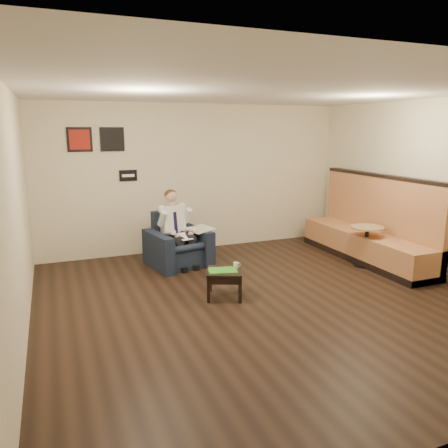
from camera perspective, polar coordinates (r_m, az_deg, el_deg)
name	(u,v)px	position (r m, az deg, el deg)	size (l,w,h in m)	color
ground	(265,301)	(6.13, 5.40, -10.04)	(6.00, 6.00, 0.00)	black
wall_back	(196,178)	(8.50, -3.69, 6.01)	(6.00, 0.02, 2.80)	#F1E7C5
wall_left	(15,218)	(5.13, -25.60, 0.69)	(0.02, 6.00, 2.80)	#F1E7C5
wall_right	(439,190)	(7.60, 26.25, 4.03)	(0.02, 6.00, 2.80)	#F1E7C5
ceiling	(270,90)	(5.70, 5.99, 17.00)	(6.00, 6.00, 0.02)	white
seating_sign	(128,176)	(8.17, -12.41, 6.20)	(0.32, 0.02, 0.20)	black
art_print_left	(80,140)	(8.04, -18.35, 10.43)	(0.42, 0.03, 0.42)	#A51F14
art_print_right	(112,139)	(8.09, -14.40, 10.67)	(0.42, 0.03, 0.42)	black
armchair	(178,240)	(7.58, -6.01, -2.07)	(0.94, 0.94, 0.91)	black
seated_man	(181,232)	(7.43, -5.62, -1.00)	(0.59, 0.89, 1.25)	silver
lap_papers	(184,237)	(7.36, -5.26, -1.64)	(0.21, 0.30, 0.01)	white
newspaper	(200,229)	(7.63, -3.15, -0.65)	(0.40, 0.50, 0.01)	silver
side_table	(225,284)	(6.20, 0.09, -7.79)	(0.48, 0.48, 0.39)	black
green_folder	(223,270)	(6.12, -0.16, -6.06)	(0.39, 0.28, 0.01)	green
coffee_mug	(236,265)	(6.22, 1.57, -5.40)	(0.07, 0.07, 0.08)	white
smartphone	(228,267)	(6.26, 0.52, -5.62)	(0.12, 0.06, 0.01)	black
banquette	(367,219)	(8.21, 18.19, 0.65)	(0.71, 2.96, 1.52)	#B37245
cafe_table	(366,246)	(7.94, 18.05, -2.76)	(0.56, 0.56, 0.70)	tan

